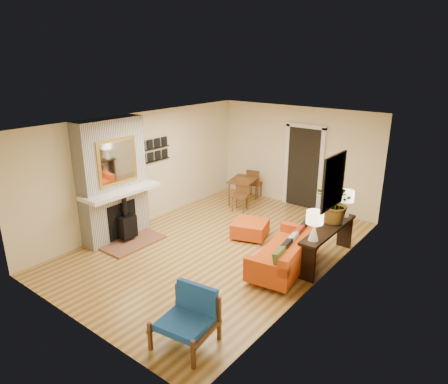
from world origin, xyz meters
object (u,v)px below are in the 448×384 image
Objects in this scene: ottoman at (250,228)px; blue_chair at (189,314)px; lamp_far at (346,200)px; sofa at (288,253)px; houseplant at (337,203)px; lamp_near at (314,222)px; dining_table at (245,184)px; console_table at (328,235)px.

ottoman is 3.54m from blue_chair.
ottoman is 2.12m from lamp_far.
sofa is 1.53m from ottoman.
blue_chair is at bearing -98.73° from houseplant.
houseplant is at bearing -91.29° from lamp_far.
lamp_far is at bearing 21.23° from ottoman.
sofa is at bearing -178.01° from lamp_near.
ottoman is 0.58× the size of dining_table.
blue_chair is (1.25, -3.31, 0.21)m from ottoman.
lamp_near is (3.12, -2.38, 0.52)m from dining_table.
blue_chair is 4.10m from lamp_far.
lamp_near is at bearing -21.33° from ottoman.
houseplant is at bearing 91.95° from console_table.
console_table is at bearing 80.33° from blue_chair.
ottoman is 1.67× the size of lamp_near.
blue_chair is at bearing -97.92° from lamp_far.
blue_chair is at bearing -92.11° from sofa.
sofa is 2.32× the size of blue_chair.
dining_table is (-2.66, 2.40, 0.22)m from sofa.
houseplant is (-0.01, -0.44, 0.07)m from lamp_far.
dining_table is 3.56m from console_table.
lamp_far reaches higher than console_table.
console_table is 2.26× the size of houseplant.
blue_chair reaches higher than ottoman.
lamp_near reaches higher than blue_chair.
blue_chair is 0.46× the size of console_table.
console_table is at bearing 90.00° from lamp_near.
houseplant reaches higher than blue_chair.
houseplant is (3.11, -1.42, 0.59)m from dining_table.
ottoman is at bearing 178.90° from console_table.
lamp_far is at bearing 90.00° from lamp_near.
sofa is at bearing 87.89° from blue_chair.
lamp_near is at bearing -90.00° from lamp_far.
sofa reaches higher than console_table.
lamp_far reaches higher than blue_chair.
lamp_far is at bearing 82.08° from blue_chair.
ottoman is at bearing -158.77° from lamp_far.
lamp_far is (0.00, 1.41, 0.00)m from lamp_near.
dining_table is at bearing 128.03° from ottoman.
sofa is at bearing -123.93° from console_table.
houseplant is at bearing 65.24° from sofa.
lamp_near reaches higher than console_table.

